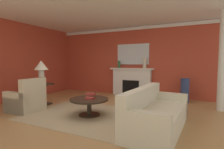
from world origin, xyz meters
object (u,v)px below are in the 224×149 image
Objects in this scene: fireplace at (132,83)px; vase_tall_corner at (185,90)px; sofa at (156,115)px; vase_mantel_right at (145,63)px; armchair_near_window at (27,101)px; vase_on_side_table at (42,81)px; vase_mantel_left at (119,64)px; table_lamp at (41,67)px; coffee_table at (89,103)px; mantel_mirror at (133,54)px; side_table at (42,93)px.

vase_tall_corner is (2.06, -0.30, -0.12)m from fireplace.
vase_mantel_right reaches higher than sofa.
armchair_near_window is 4.10× the size of vase_on_side_table.
armchair_near_window is 3.20× the size of vase_mantel_left.
table_lamp is 0.45m from vase_on_side_table.
armchair_near_window is at bearing -75.59° from table_lamp.
fireplace is at bearing 174.88° from vase_mantel_right.
armchair_near_window reaches higher than vase_on_side_table.
fireplace is at bearing 5.12° from vase_mantel_left.
coffee_table is at bearing -102.28° from vase_mantel_right.
vase_tall_corner is at bearing 30.40° from table_lamp.
vase_mantel_right is (0.55, -0.05, 0.81)m from fireplace.
mantel_mirror is at bearing 88.20° from coffee_table.
mantel_mirror is (0.00, 0.12, 1.18)m from fireplace.
mantel_mirror is at bearing 90.00° from fireplace.
sofa is 3.60m from armchair_near_window.
armchair_near_window is 1.36× the size of side_table.
fireplace reaches higher than vase_on_side_table.
vase_mantel_right is at bearing 54.01° from armchair_near_window.
vase_mantel_right reaches higher than vase_tall_corner.
fireplace is 3.58m from sofa.
table_lamp is at bearing -149.60° from vase_tall_corner.
armchair_near_window is 1.27× the size of table_lamp.
vase_mantel_right reaches higher than vase_on_side_table.
coffee_table is at bearing 175.49° from sofa.
vase_mantel_left is (1.57, 2.70, 0.07)m from table_lamp.
vase_tall_corner is 2.04× the size of vase_mantel_right.
vase_mantel_left is (-2.21, 3.12, 1.00)m from sofa.
armchair_near_window is 5.10m from vase_tall_corner.
fireplace is 1.18m from mantel_mirror.
vase_mantel_right is (-1.11, 3.12, 1.06)m from sofa.
vase_tall_corner is at bearing -8.27° from fireplace.
sofa is at bearing -4.51° from coffee_table.
vase_mantel_left reaches higher than vase_on_side_table.
vase_on_side_table is at bearing -38.66° from table_lamp.
vase_mantel_left is at bearing 180.00° from vase_mantel_right.
table_lamp is (-2.02, 0.28, 0.89)m from coffee_table.
mantel_mirror is 1.82× the size of table_lamp.
vase_on_side_table is 3.19m from vase_mantel_left.
sofa is (1.66, -3.29, -1.42)m from mantel_mirror.
armchair_near_window reaches higher than vase_tall_corner.
fireplace is 1.32× the size of mantel_mirror.
mantel_mirror is 0.72m from vase_mantel_left.
coffee_table is at bearing -4.90° from vase_on_side_table.
fireplace is 3.54m from table_lamp.
vase_on_side_table is (0.15, -0.12, 0.42)m from side_table.
vase_tall_corner is at bearing -9.40° from vase_mantel_right.
armchair_near_window is 1.89m from coffee_table.
vase_on_side_table is at bearing 175.29° from sofa.
vase_on_side_table is at bearing 93.30° from armchair_near_window.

